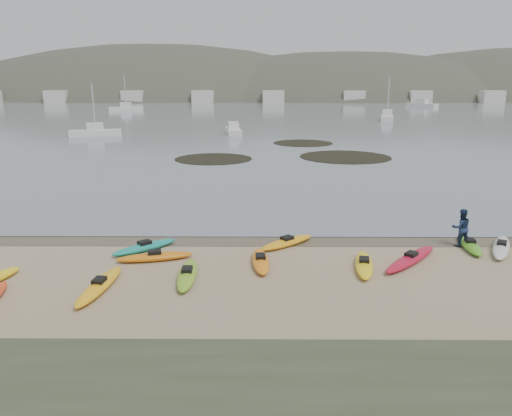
{
  "coord_description": "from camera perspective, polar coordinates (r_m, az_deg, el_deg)",
  "views": [
    {
      "loc": [
        0.18,
        -23.41,
        7.55
      ],
      "look_at": [
        0.0,
        0.0,
        1.5
      ],
      "focal_mm": 35.0,
      "sensor_mm": 36.0,
      "label": 1
    }
  ],
  "objects": [
    {
      "name": "wet_sand",
      "position": [
        24.31,
        -0.01,
        -3.59
      ],
      "size": [
        60.0,
        60.0,
        0.0
      ],
      "primitive_type": "plane",
      "color": "brown",
      "rests_on": "ground"
    },
    {
      "name": "kayaks",
      "position": [
        20.82,
        -0.53,
        -6.27
      ],
      "size": [
        23.31,
        9.92,
        0.34
      ],
      "color": "yellow",
      "rests_on": "ground"
    },
    {
      "name": "far_hills",
      "position": [
        222.13,
        10.71,
        8.17
      ],
      "size": [
        550.0,
        135.0,
        80.0
      ],
      "color": "#384235",
      "rests_on": "ground"
    },
    {
      "name": "ground",
      "position": [
        24.6,
        0.0,
        -3.38
      ],
      "size": [
        600.0,
        600.0,
        0.0
      ],
      "primitive_type": "plane",
      "color": "tan",
      "rests_on": "ground"
    },
    {
      "name": "kelp_mats",
      "position": [
        52.79,
        4.55,
        6.25
      ],
      "size": [
        21.41,
        19.86,
        0.04
      ],
      "color": "black",
      "rests_on": "water"
    },
    {
      "name": "far_town",
      "position": [
        168.6,
        2.47,
        12.59
      ],
      "size": [
        199.0,
        5.0,
        4.0
      ],
      "color": "beige",
      "rests_on": "ground"
    },
    {
      "name": "person_east",
      "position": [
        24.94,
        22.39,
        -2.1
      ],
      "size": [
        0.9,
        0.71,
        1.8
      ],
      "primitive_type": "imported",
      "rotation": [
        0.0,
        0.0,
        3.18
      ],
      "color": "navy",
      "rests_on": "ground"
    },
    {
      "name": "water",
      "position": [
        323.5,
        0.41,
        13.15
      ],
      "size": [
        1200.0,
        1200.0,
        0.0
      ],
      "primitive_type": "plane",
      "color": "slate",
      "rests_on": "ground"
    },
    {
      "name": "moored_boats",
      "position": [
        109.59,
        4.3,
        10.79
      ],
      "size": [
        85.87,
        79.59,
        1.24
      ],
      "color": "silver",
      "rests_on": "ground"
    }
  ]
}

